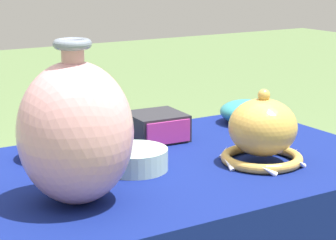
{
  "coord_description": "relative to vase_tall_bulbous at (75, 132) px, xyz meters",
  "views": [
    {
      "loc": [
        -0.69,
        -1.19,
        1.15
      ],
      "look_at": [
        -0.0,
        -0.07,
        0.83
      ],
      "focal_mm": 70.0,
      "sensor_mm": 36.0,
      "label": 1
    }
  ],
  "objects": [
    {
      "name": "mosaic_tile_box",
      "position": [
        0.35,
        0.29,
        -0.1
      ],
      "size": [
        0.14,
        0.14,
        0.07
      ],
      "rotation": [
        0.0,
        0.0,
        -0.07
      ],
      "color": "#232328",
      "rests_on": "display_table"
    },
    {
      "name": "bowl_shallow_teal",
      "position": [
        0.65,
        0.31,
        -0.1
      ],
      "size": [
        0.15,
        0.15,
        0.06
      ],
      "primitive_type": "ellipsoid",
      "color": "teal",
      "rests_on": "display_table"
    },
    {
      "name": "pot_squat_celadon",
      "position": [
        0.18,
        0.11,
        -0.11
      ],
      "size": [
        0.15,
        0.15,
        0.05
      ],
      "primitive_type": "cylinder",
      "color": "#A8CCB7",
      "rests_on": "display_table"
    },
    {
      "name": "vase_tall_bulbous",
      "position": [
        0.0,
        0.0,
        0.0
      ],
      "size": [
        0.22,
        0.22,
        0.31
      ],
      "color": "#D19399",
      "rests_on": "display_table"
    },
    {
      "name": "vase_dome_bell",
      "position": [
        0.45,
        0.01,
        -0.07
      ],
      "size": [
        0.2,
        0.19,
        0.17
      ],
      "color": "gold",
      "rests_on": "display_table"
    },
    {
      "name": "bowl_shallow_cobalt",
      "position": [
        0.06,
        0.29,
        -0.1
      ],
      "size": [
        0.15,
        0.15,
        0.07
      ],
      "primitive_type": "ellipsoid",
      "color": "#3851A8",
      "rests_on": "display_table"
    },
    {
      "name": "display_table",
      "position": [
        0.23,
        0.1,
        -0.22
      ],
      "size": [
        1.08,
        0.64,
        0.71
      ],
      "color": "#38383D",
      "rests_on": "ground_plane"
    }
  ]
}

